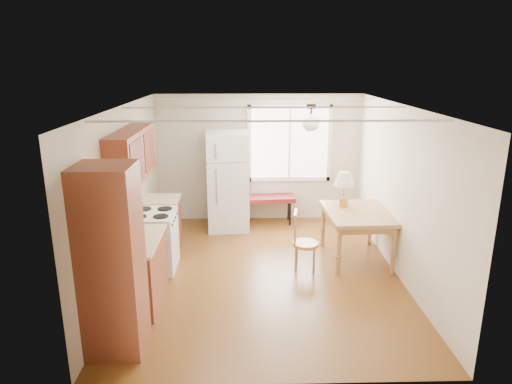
{
  "coord_description": "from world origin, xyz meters",
  "views": [
    {
      "loc": [
        -0.28,
        -6.33,
        3.09
      ],
      "look_at": [
        -0.11,
        0.44,
        1.15
      ],
      "focal_mm": 32.0,
      "sensor_mm": 36.0,
      "label": 1
    }
  ],
  "objects_px": {
    "bench": "(264,199)",
    "refrigerator": "(228,181)",
    "dining_table": "(357,218)",
    "chair": "(300,237)"
  },
  "relations": [
    {
      "from": "dining_table",
      "to": "chair",
      "type": "distance_m",
      "value": 1.01
    },
    {
      "from": "chair",
      "to": "bench",
      "type": "bearing_deg",
      "value": 112.15
    },
    {
      "from": "refrigerator",
      "to": "dining_table",
      "type": "bearing_deg",
      "value": -38.97
    },
    {
      "from": "bench",
      "to": "chair",
      "type": "xyz_separation_m",
      "value": [
        0.46,
        -2.09,
        0.03
      ]
    },
    {
      "from": "refrigerator",
      "to": "bench",
      "type": "height_order",
      "value": "refrigerator"
    },
    {
      "from": "bench",
      "to": "dining_table",
      "type": "height_order",
      "value": "dining_table"
    },
    {
      "from": "bench",
      "to": "refrigerator",
      "type": "bearing_deg",
      "value": -165.24
    },
    {
      "from": "bench",
      "to": "dining_table",
      "type": "distance_m",
      "value": 2.25
    },
    {
      "from": "refrigerator",
      "to": "chair",
      "type": "bearing_deg",
      "value": -61.1
    },
    {
      "from": "dining_table",
      "to": "chair",
      "type": "height_order",
      "value": "chair"
    }
  ]
}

